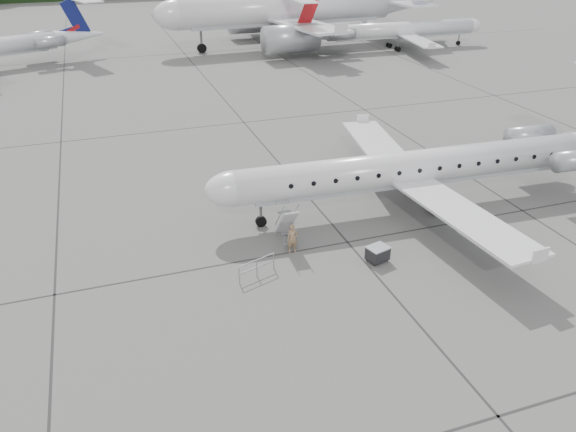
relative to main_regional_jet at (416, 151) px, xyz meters
name	(u,v)px	position (x,y,z in m)	size (l,w,h in m)	color
ground	(436,274)	(-2.74, -7.54, -3.82)	(320.00, 320.00, 0.00)	#5B5B59
main_regional_jet	(416,151)	(0.00, 0.00, 0.00)	(29.82, 21.47, 7.65)	silver
airstair	(287,223)	(-9.13, -1.72, -2.63)	(0.85, 2.12, 2.40)	silver
passenger	(293,239)	(-9.19, -2.93, -2.97)	(0.62, 0.41, 1.71)	#846748
safety_railing	(257,268)	(-11.78, -4.65, -3.32)	(2.20, 0.08, 1.00)	gray
baggage_cart	(378,254)	(-5.11, -5.38, -3.35)	(1.09, 0.88, 0.95)	black
bg_regional_right	(402,22)	(24.61, 45.72, -0.01)	(29.08, 20.94, 7.63)	silver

